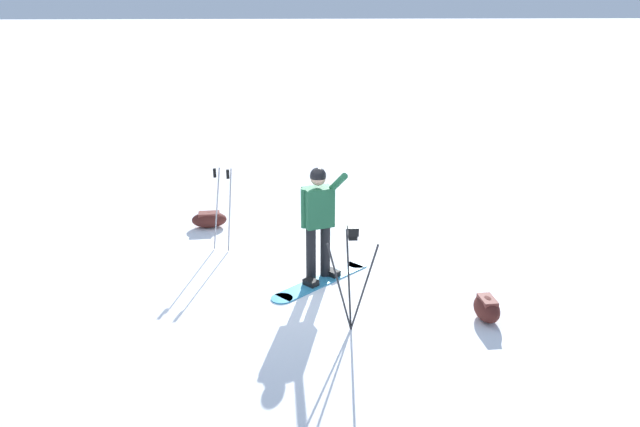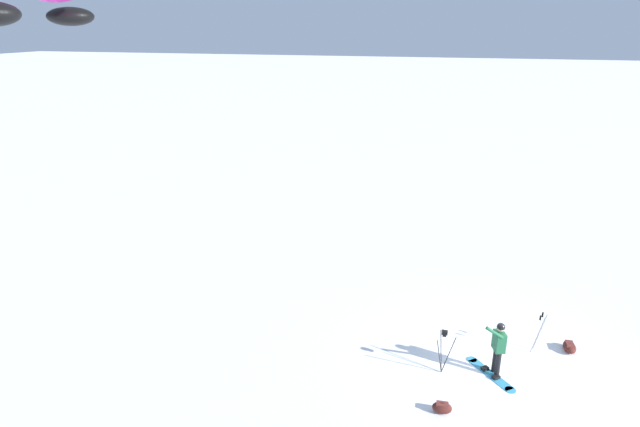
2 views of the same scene
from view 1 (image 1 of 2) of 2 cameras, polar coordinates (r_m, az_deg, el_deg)
name	(u,v)px [view 1 (image 1 of 2)]	position (r m, az deg, el deg)	size (l,w,h in m)	color
ground_plane	(294,281)	(8.50, -2.56, -6.46)	(300.00, 300.00, 0.00)	white
snowboarder	(318,213)	(8.20, -0.17, 0.06)	(0.61, 0.61, 1.66)	black
snowboard	(322,280)	(8.47, 0.18, -6.39)	(1.44, 1.31, 0.10)	teal
gear_bag_large	(209,219)	(10.60, -10.61, -0.54)	(0.63, 0.40, 0.27)	#4C1E19
camera_tripod	(352,257)	(6.89, 3.09, -4.16)	(0.60, 0.52, 1.34)	#262628
gear_bag_small	(487,308)	(7.72, 15.75, -8.74)	(0.31, 0.51, 0.31)	#4C1E19
ski_poles	(223,197)	(9.43, -9.36, 1.55)	(0.35, 0.35, 1.30)	gray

